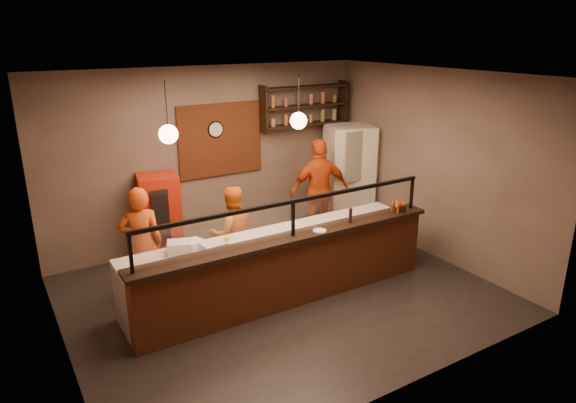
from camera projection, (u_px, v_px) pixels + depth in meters
floor at (282, 295)px, 7.69m from camera, size 6.00×6.00×0.00m
ceiling at (281, 76)px, 6.67m from camera, size 6.00×6.00×0.00m
wall_back at (210, 157)px, 9.20m from camera, size 6.00×0.00×6.00m
wall_left at (50, 235)px, 5.69m from camera, size 0.00×5.00×5.00m
wall_right at (434, 165)px, 8.67m from camera, size 0.00×5.00×5.00m
wall_front at (409, 257)px, 5.16m from camera, size 6.00×0.00×6.00m
brick_patch at (221, 140)px, 9.18m from camera, size 1.60×0.04×1.30m
service_counter at (293, 272)px, 7.29m from camera, size 4.60×0.25×1.00m
counter_ledge at (293, 238)px, 7.12m from camera, size 4.70×0.37×0.06m
worktop_cabinet at (275, 264)px, 7.72m from camera, size 4.60×0.75×0.85m
worktop at (275, 236)px, 7.57m from camera, size 4.60×0.75×0.05m
sneeze_guard at (293, 215)px, 7.01m from camera, size 4.50×0.05×0.52m
wall_shelving at (305, 106)px, 9.74m from camera, size 1.84×0.28×0.85m
wall_clock at (215, 129)px, 9.06m from camera, size 0.30×0.04×0.30m
pendant_left at (168, 134)px, 6.30m from camera, size 0.24×0.24×0.77m
pendant_right at (299, 121)px, 7.24m from camera, size 0.24×0.24×0.77m
cook_left at (141, 243)px, 7.39m from camera, size 0.71×0.56×1.69m
cook_mid at (232, 233)px, 7.98m from camera, size 0.82×0.68×1.53m
cook_right at (320, 190)px, 9.44m from camera, size 1.20×0.72×1.92m
fridge at (348, 177)px, 10.11m from camera, size 1.05×1.02×2.04m
red_cooler at (161, 218)px, 8.64m from camera, size 0.74×0.70×1.51m
pizza_dough at (244, 240)px, 7.34m from camera, size 0.56×0.56×0.01m
prep_tub_a at (193, 245)px, 7.02m from camera, size 0.33×0.29×0.13m
prep_tub_b at (180, 247)px, 6.93m from camera, size 0.39×0.35×0.16m
prep_tub_c at (213, 248)px, 6.88m from camera, size 0.35×0.29×0.16m
rolling_pin at (217, 240)px, 7.28m from camera, size 0.36×0.08×0.06m
condiment_caddy at (398, 208)px, 8.04m from camera, size 0.21×0.18×0.11m
pepper_mill at (350, 216)px, 7.55m from camera, size 0.06×0.06×0.23m
small_plate at (320, 231)px, 7.27m from camera, size 0.23×0.23×0.01m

